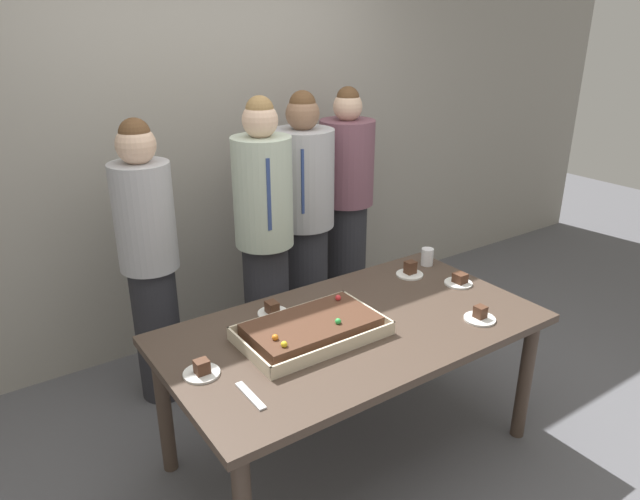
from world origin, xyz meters
TOP-DOWN VIEW (x-y plane):
  - ground_plane at (0.00, 0.00)m, footprint 12.00×12.00m
  - interior_back_panel at (0.00, 1.60)m, footprint 8.00×0.12m
  - party_table at (0.00, 0.00)m, footprint 1.78×0.97m
  - sheet_cake at (-0.22, 0.02)m, footprint 0.65×0.39m
  - plated_slice_near_left at (-0.75, 0.03)m, footprint 0.15×0.15m
  - plated_slice_near_right at (0.61, 0.27)m, footprint 0.15×0.15m
  - plated_slice_far_left at (0.74, 0.04)m, footprint 0.15×0.15m
  - plated_slice_far_right at (-0.26, 0.31)m, footprint 0.15×0.15m
  - plated_slice_center_front at (0.53, -0.30)m, footprint 0.15×0.15m
  - drink_cup_nearest at (0.79, 0.32)m, footprint 0.07×0.07m
  - cake_server_utensil at (-0.66, -0.21)m, footprint 0.03×0.20m
  - person_serving_front at (-0.61, 1.02)m, footprint 0.31×0.31m
  - person_green_shirt_behind at (0.39, 1.02)m, footprint 0.38×0.38m
  - person_striped_tie_right at (0.82, 1.15)m, footprint 0.37×0.37m
  - person_far_right_suit at (-0.01, 0.81)m, footprint 0.33×0.33m

SIDE VIEW (x-z plane):
  - ground_plane at x=0.00m, z-range 0.00..0.00m
  - party_table at x=0.00m, z-range 0.29..1.02m
  - cake_server_utensil at x=-0.66m, z-range 0.73..0.74m
  - plated_slice_center_front at x=0.53m, z-range 0.72..0.78m
  - plated_slice_near_left at x=-0.75m, z-range 0.72..0.79m
  - plated_slice_far_left at x=0.74m, z-range 0.72..0.78m
  - plated_slice_far_right at x=-0.26m, z-range 0.72..0.79m
  - plated_slice_near_right at x=0.61m, z-range 0.72..0.80m
  - sheet_cake at x=-0.22m, z-range 0.72..0.82m
  - drink_cup_nearest at x=0.79m, z-range 0.73..0.83m
  - person_serving_front at x=-0.61m, z-range 0.04..1.65m
  - person_striped_tie_right at x=0.82m, z-range 0.02..1.68m
  - person_green_shirt_behind at x=0.39m, z-range 0.02..1.70m
  - person_far_right_suit at x=-0.01m, z-range 0.03..1.73m
  - interior_back_panel at x=0.00m, z-range 0.00..3.00m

